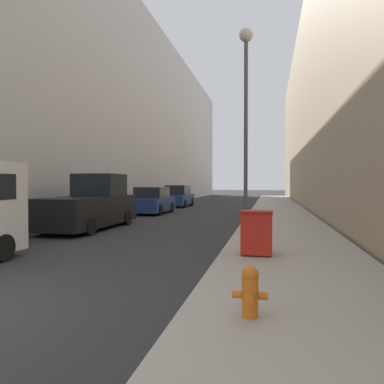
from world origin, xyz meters
name	(u,v)px	position (x,y,z in m)	size (l,w,h in m)	color
sidewalk_right	(279,214)	(5.19, 18.00, 0.08)	(3.41, 60.00, 0.16)	#ADA89E
building_left_glass	(92,118)	(-10.49, 26.00, 7.52)	(12.00, 60.00, 15.03)	#BCBCC1
fire_hydrant	(250,290)	(4.41, 0.62, 0.49)	(0.44, 0.33, 0.63)	orange
trash_bin	(257,232)	(4.35, 4.72, 0.69)	(0.73, 0.63, 1.02)	red
lamppost	(246,97)	(3.86, 8.45, 4.65)	(0.46, 0.46, 6.74)	#4C4C51
pickup_truck	(91,206)	(-2.36, 9.80, 0.92)	(2.01, 5.46, 2.21)	black
parked_sedan_near	(152,201)	(-2.28, 17.46, 0.73)	(1.91, 4.14, 1.59)	navy
parked_sedan_far	(178,197)	(-2.39, 24.41, 0.76)	(1.85, 4.33, 1.67)	navy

